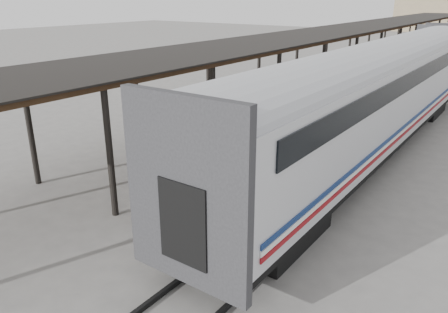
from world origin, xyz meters
name	(u,v)px	position (x,y,z in m)	size (l,w,h in m)	color
ground	(191,202)	(0.00, 0.00, 0.00)	(160.00, 160.00, 0.00)	slate
canopy	(359,28)	(-3.40, 24.00, 4.00)	(4.90, 64.30, 4.15)	#422B19
building_left	(432,15)	(-10.00, 82.00, 3.00)	(12.00, 8.00, 6.00)	tan
baggage_cart	(185,182)	(-0.27, 0.02, 0.65)	(1.88, 2.66, 0.86)	brown
suitcase_stack	(193,166)	(-0.27, 0.44, 1.07)	(1.41, 1.16, 0.59)	#393A3C
luggage_tug	(321,89)	(-2.93, 16.74, 0.64)	(1.31, 1.77, 1.40)	maroon
porter	(176,155)	(-0.02, -0.63, 1.84)	(0.71, 0.47, 1.95)	navy
pedestrian	(309,85)	(-3.70, 16.47, 0.81)	(0.95, 0.40, 1.63)	black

